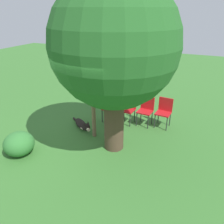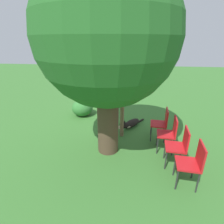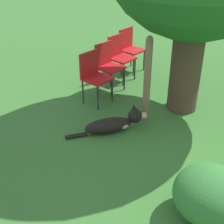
% 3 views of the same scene
% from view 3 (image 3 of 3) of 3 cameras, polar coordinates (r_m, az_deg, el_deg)
% --- Properties ---
extents(ground_plane, '(30.00, 30.00, 0.00)m').
position_cam_3_polar(ground_plane, '(4.86, 11.00, -4.04)').
color(ground_plane, '#38702D').
extents(dog, '(0.84, 1.07, 0.39)m').
position_cam_3_polar(dog, '(4.78, 0.49, -2.11)').
color(dog, black).
rests_on(dog, ground_plane).
extents(fence_post, '(0.11, 0.11, 1.41)m').
position_cam_3_polar(fence_post, '(4.81, 6.45, 5.69)').
color(fence_post, brown).
rests_on(fence_post, ground_plane).
extents(red_chair_0, '(0.46, 0.48, 0.91)m').
position_cam_3_polar(red_chair_0, '(5.49, -3.33, 6.99)').
color(red_chair_0, red).
rests_on(red_chair_0, ground_plane).
extents(red_chair_1, '(0.46, 0.48, 0.91)m').
position_cam_3_polar(red_chair_1, '(5.96, -0.80, 8.90)').
color(red_chair_1, red).
rests_on(red_chair_1, ground_plane).
extents(red_chair_2, '(0.46, 0.48, 0.91)m').
position_cam_3_polar(red_chair_2, '(6.44, 1.38, 10.51)').
color(red_chair_2, red).
rests_on(red_chair_2, ground_plane).
extents(red_chair_3, '(0.46, 0.48, 0.91)m').
position_cam_3_polar(red_chair_3, '(6.94, 3.27, 11.88)').
color(red_chair_3, red).
rests_on(red_chair_3, ground_plane).
extents(tennis_ball, '(0.07, 0.07, 0.07)m').
position_cam_3_polar(tennis_ball, '(3.67, 13.26, -16.88)').
color(tennis_ball, '#E54C33').
rests_on(tennis_ball, ground_plane).
extents(low_shrub, '(0.76, 0.76, 0.61)m').
position_cam_3_polar(low_shrub, '(3.50, 17.33, -14.17)').
color(low_shrub, '#337533').
rests_on(low_shrub, ground_plane).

